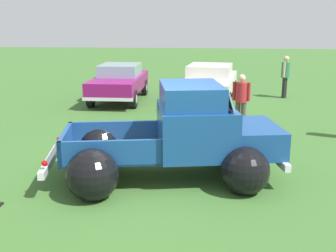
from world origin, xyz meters
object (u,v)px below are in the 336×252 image
at_px(vintage_pickup_truck, 182,141).
at_px(spectator_1, 241,98).
at_px(show_car_1, 209,82).
at_px(show_car_0, 119,81).
at_px(spectator_0, 285,74).

xyz_separation_m(vintage_pickup_truck, spectator_1, (1.45, 4.18, 0.15)).
relative_size(vintage_pickup_truck, show_car_1, 1.02).
bearing_deg(vintage_pickup_truck, show_car_0, 99.95).
bearing_deg(show_car_1, show_car_0, -80.43).
bearing_deg(spectator_0, vintage_pickup_truck, 94.30).
relative_size(show_car_0, spectator_1, 2.72).
bearing_deg(spectator_1, show_car_1, -151.52).
distance_m(show_car_0, show_car_1, 3.54).
bearing_deg(spectator_0, spectator_1, 92.81).
height_order(show_car_0, show_car_1, same).
bearing_deg(show_car_1, spectator_0, 116.55).
distance_m(vintage_pickup_truck, spectator_1, 4.43).
bearing_deg(spectator_1, vintage_pickup_truck, -4.03).
bearing_deg(show_car_1, spectator_1, 20.18).
distance_m(show_car_0, spectator_0, 6.77).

